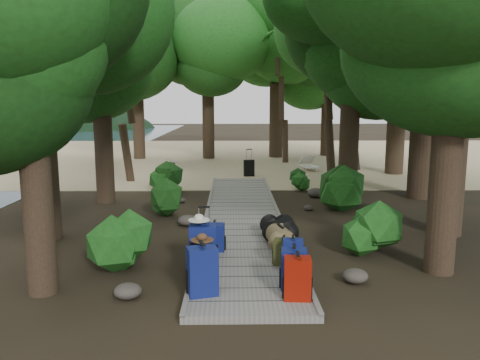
{
  "coord_description": "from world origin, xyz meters",
  "views": [
    {
      "loc": [
        -0.27,
        -11.05,
        3.02
      ],
      "look_at": [
        -0.06,
        1.26,
        1.0
      ],
      "focal_mm": 35.0,
      "sensor_mm": 36.0,
      "label": 1
    }
  ],
  "objects_px": {
    "backpack_right_d": "(283,250)",
    "suitcase_on_boardwalk": "(204,246)",
    "backpack_left_c": "(203,244)",
    "sun_lounger": "(309,164)",
    "backpack_right_b": "(294,267)",
    "lone_suitcase_on_sand": "(249,168)",
    "backpack_left_a": "(202,269)",
    "backpack_right_c": "(293,253)",
    "backpack_right_a": "(297,276)",
    "backpack_left_b": "(201,259)",
    "backpack_left_d": "(214,236)",
    "kayak": "(170,165)",
    "duffel_right_khaki": "(280,237)",
    "duffel_right_black": "(279,228)"
  },
  "relations": [
    {
      "from": "backpack_right_d",
      "to": "suitcase_on_boardwalk",
      "type": "bearing_deg",
      "value": -174.58
    },
    {
      "from": "backpack_left_c",
      "to": "sun_lounger",
      "type": "distance_m",
      "value": 13.65
    },
    {
      "from": "backpack_right_b",
      "to": "lone_suitcase_on_sand",
      "type": "relative_size",
      "value": 1.05
    },
    {
      "from": "backpack_left_a",
      "to": "backpack_right_c",
      "type": "relative_size",
      "value": 1.38
    },
    {
      "from": "sun_lounger",
      "to": "backpack_left_c",
      "type": "bearing_deg",
      "value": -119.64
    },
    {
      "from": "backpack_right_d",
      "to": "suitcase_on_boardwalk",
      "type": "distance_m",
      "value": 1.45
    },
    {
      "from": "backpack_right_a",
      "to": "suitcase_on_boardwalk",
      "type": "distance_m",
      "value": 2.25
    },
    {
      "from": "backpack_left_b",
      "to": "backpack_left_d",
      "type": "xyz_separation_m",
      "value": [
        0.17,
        1.5,
        -0.03
      ]
    },
    {
      "from": "suitcase_on_boardwalk",
      "to": "sun_lounger",
      "type": "height_order",
      "value": "suitcase_on_boardwalk"
    },
    {
      "from": "backpack_left_c",
      "to": "kayak",
      "type": "height_order",
      "value": "backpack_left_c"
    },
    {
      "from": "kayak",
      "to": "backpack_left_b",
      "type": "bearing_deg",
      "value": -81.42
    },
    {
      "from": "suitcase_on_boardwalk",
      "to": "lone_suitcase_on_sand",
      "type": "relative_size",
      "value": 0.88
    },
    {
      "from": "backpack_right_b",
      "to": "sun_lounger",
      "type": "height_order",
      "value": "backpack_right_b"
    },
    {
      "from": "backpack_right_c",
      "to": "sun_lounger",
      "type": "bearing_deg",
      "value": 85.89
    },
    {
      "from": "backpack_left_b",
      "to": "suitcase_on_boardwalk",
      "type": "relative_size",
      "value": 1.1
    },
    {
      "from": "suitcase_on_boardwalk",
      "to": "kayak",
      "type": "xyz_separation_m",
      "value": [
        -2.39,
        13.43,
        -0.23
      ]
    },
    {
      "from": "backpack_left_b",
      "to": "backpack_left_c",
      "type": "xyz_separation_m",
      "value": [
        -0.0,
        0.51,
        0.11
      ]
    },
    {
      "from": "backpack_right_b",
      "to": "backpack_right_d",
      "type": "bearing_deg",
      "value": 98.21
    },
    {
      "from": "suitcase_on_boardwalk",
      "to": "sun_lounger",
      "type": "bearing_deg",
      "value": 68.14
    },
    {
      "from": "backpack_left_b",
      "to": "backpack_right_b",
      "type": "bearing_deg",
      "value": 2.61
    },
    {
      "from": "kayak",
      "to": "sun_lounger",
      "type": "distance_m",
      "value": 6.45
    },
    {
      "from": "backpack_left_d",
      "to": "lone_suitcase_on_sand",
      "type": "xyz_separation_m",
      "value": [
        1.05,
        10.34,
        -0.06
      ]
    },
    {
      "from": "backpack_right_a",
      "to": "backpack_right_b",
      "type": "distance_m",
      "value": 0.39
    },
    {
      "from": "duffel_right_khaki",
      "to": "suitcase_on_boardwalk",
      "type": "bearing_deg",
      "value": -163.07
    },
    {
      "from": "duffel_right_khaki",
      "to": "backpack_left_b",
      "type": "bearing_deg",
      "value": -144.17
    },
    {
      "from": "backpack_left_a",
      "to": "backpack_right_a",
      "type": "relative_size",
      "value": 1.17
    },
    {
      "from": "backpack_left_d",
      "to": "suitcase_on_boardwalk",
      "type": "xyz_separation_m",
      "value": [
        -0.16,
        -0.67,
        -0.0
      ]
    },
    {
      "from": "duffel_right_khaki",
      "to": "duffel_right_black",
      "type": "bearing_deg",
      "value": 75.42
    },
    {
      "from": "backpack_right_d",
      "to": "lone_suitcase_on_sand",
      "type": "height_order",
      "value": "lone_suitcase_on_sand"
    },
    {
      "from": "backpack_right_a",
      "to": "lone_suitcase_on_sand",
      "type": "relative_size",
      "value": 1.05
    },
    {
      "from": "suitcase_on_boardwalk",
      "to": "backpack_left_d",
      "type": "bearing_deg",
      "value": 72.32
    },
    {
      "from": "backpack_right_d",
      "to": "duffel_right_khaki",
      "type": "height_order",
      "value": "backpack_right_d"
    },
    {
      "from": "backpack_right_b",
      "to": "sun_lounger",
      "type": "distance_m",
      "value": 14.24
    },
    {
      "from": "backpack_right_c",
      "to": "kayak",
      "type": "height_order",
      "value": "backpack_right_c"
    },
    {
      "from": "backpack_left_a",
      "to": "backpack_left_c",
      "type": "relative_size",
      "value": 0.95
    },
    {
      "from": "backpack_left_d",
      "to": "backpack_left_a",
      "type": "bearing_deg",
      "value": -89.96
    },
    {
      "from": "duffel_right_black",
      "to": "backpack_left_c",
      "type": "bearing_deg",
      "value": -103.54
    },
    {
      "from": "backpack_right_d",
      "to": "backpack_right_b",
      "type": "bearing_deg",
      "value": -75.47
    },
    {
      "from": "backpack_right_d",
      "to": "duffel_right_khaki",
      "type": "distance_m",
      "value": 1.0
    },
    {
      "from": "backpack_right_d",
      "to": "backpack_left_c",
      "type": "bearing_deg",
      "value": -161.84
    },
    {
      "from": "backpack_right_c",
      "to": "duffel_right_khaki",
      "type": "xyz_separation_m",
      "value": [
        -0.09,
        1.24,
        -0.08
      ]
    },
    {
      "from": "backpack_left_a",
      "to": "backpack_right_a",
      "type": "bearing_deg",
      "value": -23.19
    },
    {
      "from": "backpack_right_b",
      "to": "lone_suitcase_on_sand",
      "type": "height_order",
      "value": "backpack_right_b"
    },
    {
      "from": "backpack_left_a",
      "to": "kayak",
      "type": "height_order",
      "value": "backpack_left_a"
    },
    {
      "from": "duffel_right_black",
      "to": "backpack_right_c",
      "type": "bearing_deg",
      "value": -61.07
    },
    {
      "from": "backpack_left_b",
      "to": "backpack_left_d",
      "type": "distance_m",
      "value": 1.51
    },
    {
      "from": "duffel_right_khaki",
      "to": "lone_suitcase_on_sand",
      "type": "xyz_separation_m",
      "value": [
        -0.28,
        10.18,
        0.02
      ]
    },
    {
      "from": "backpack_right_b",
      "to": "backpack_left_c",
      "type": "bearing_deg",
      "value": 152.89
    },
    {
      "from": "duffel_right_black",
      "to": "suitcase_on_boardwalk",
      "type": "bearing_deg",
      "value": -109.04
    },
    {
      "from": "duffel_right_khaki",
      "to": "suitcase_on_boardwalk",
      "type": "distance_m",
      "value": 1.7
    }
  ]
}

